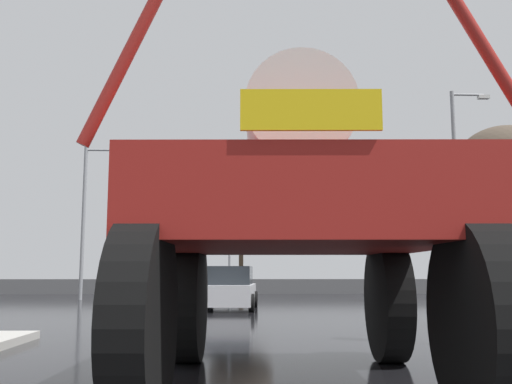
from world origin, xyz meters
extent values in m
plane|color=black|center=(0.00, 18.00, 0.00)|extent=(120.00, 120.00, 0.00)
cylinder|color=black|center=(-0.68, 9.24, 0.89)|extent=(0.46, 1.79, 1.78)
cylinder|color=black|center=(2.27, 9.13, 0.89)|extent=(0.46, 1.79, 1.78)
cylinder|color=black|center=(-0.82, 5.69, 0.89)|extent=(0.46, 1.79, 1.78)
cylinder|color=black|center=(2.13, 5.57, 0.89)|extent=(0.46, 1.79, 1.78)
cube|color=maroon|center=(0.72, 7.41, 2.00)|extent=(3.61, 4.39, 0.85)
cube|color=maroon|center=(0.74, 7.85, 2.95)|extent=(1.18, 1.21, 1.05)
cylinder|color=silver|center=(0.70, 6.79, 3.02)|extent=(1.23, 1.28, 1.18)
cylinder|color=maroon|center=(-0.90, 5.55, 3.46)|extent=(1.05, 0.16, 2.12)
cylinder|color=maroon|center=(2.20, 5.43, 3.43)|extent=(1.18, 0.17, 2.07)
cube|color=yellow|center=(0.64, 5.25, 2.67)|extent=(1.21, 0.09, 0.36)
cube|color=silver|center=(-0.20, 21.50, 0.53)|extent=(2.01, 4.22, 0.70)
cube|color=#23282D|center=(-0.21, 21.35, 1.20)|extent=(1.72, 2.21, 0.64)
cylinder|color=black|center=(-0.94, 22.91, 0.30)|extent=(0.23, 0.61, 0.60)
cylinder|color=black|center=(0.75, 22.78, 0.30)|extent=(0.23, 0.61, 0.60)
cylinder|color=black|center=(-1.15, 20.22, 0.30)|extent=(0.23, 0.61, 0.60)
cylinder|color=black|center=(0.55, 20.08, 0.30)|extent=(0.23, 0.61, 0.60)
cylinder|color=gray|center=(3.84, 11.14, 1.71)|extent=(0.11, 0.11, 3.42)
cube|color=black|center=(3.84, 11.36, 2.90)|extent=(0.24, 0.32, 0.84)
sphere|color=red|center=(3.84, 11.55, 3.17)|extent=(0.17, 0.17, 0.17)
sphere|color=#3C2403|center=(3.84, 11.55, 2.90)|extent=(0.17, 0.17, 0.17)
sphere|color=black|center=(3.84, 11.55, 2.63)|extent=(0.17, 0.17, 0.17)
cylinder|color=gray|center=(-0.27, 28.08, 1.74)|extent=(0.11, 0.11, 3.48)
cube|color=black|center=(-0.27, 28.30, 2.96)|extent=(0.24, 0.32, 0.84)
sphere|color=red|center=(-0.27, 28.49, 3.23)|extent=(0.17, 0.17, 0.17)
sphere|color=#3C2403|center=(-0.27, 28.49, 2.96)|extent=(0.17, 0.17, 0.17)
sphere|color=black|center=(-0.27, 28.49, 2.69)|extent=(0.17, 0.17, 0.17)
cylinder|color=gray|center=(-7.48, 29.17, 3.76)|extent=(0.18, 0.18, 7.52)
cylinder|color=gray|center=(-6.57, 29.17, 7.37)|extent=(1.82, 0.10, 0.10)
cube|color=silver|center=(-5.66, 29.17, 7.27)|extent=(0.50, 0.24, 0.16)
cylinder|color=gray|center=(9.72, 25.41, 4.70)|extent=(0.18, 0.18, 9.39)
cylinder|color=gray|center=(10.44, 25.41, 9.24)|extent=(1.44, 0.10, 0.10)
cube|color=silver|center=(11.16, 25.41, 9.14)|extent=(0.50, 0.24, 0.16)
cylinder|color=#473828|center=(10.23, 21.82, 1.94)|extent=(0.35, 0.35, 3.89)
ellipsoid|color=brown|center=(10.23, 21.82, 5.23)|extent=(3.82, 3.82, 3.25)
cylinder|color=#473828|center=(0.37, 37.99, 1.91)|extent=(0.29, 0.29, 3.81)
ellipsoid|color=brown|center=(0.37, 37.99, 5.25)|extent=(4.12, 4.12, 3.50)
cube|color=#59595B|center=(0.00, 36.69, 0.45)|extent=(30.55, 0.24, 0.90)
camera|label=1|loc=(0.00, 0.46, 1.30)|focal=40.78mm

